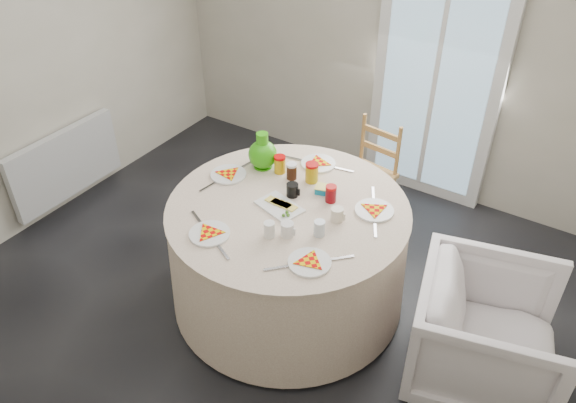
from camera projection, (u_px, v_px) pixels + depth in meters
The scene contains 14 objects.
floor at pixel (250, 311), 3.72m from camera, with size 4.00×4.00×0.00m, color black.
wall_back at pixel (396, 30), 4.31m from camera, with size 4.00×0.02×2.60m, color #BCB5A3.
wall_left at pixel (4, 61), 3.82m from camera, with size 0.02×4.00×2.60m, color #BCB5A3.
glass_door at pixel (438, 74), 4.25m from camera, with size 1.00×0.08×2.10m, color silver.
radiator at pixel (66, 164), 4.47m from camera, with size 0.07×1.00×0.55m, color silver.
table at pixel (288, 255), 3.61m from camera, with size 1.52×1.52×0.77m, color beige.
wooden_chair at pixel (367, 169), 4.26m from camera, with size 0.37×0.35×0.83m, color tan, non-canonical shape.
armchair at pixel (488, 331), 3.08m from camera, with size 0.77×0.72×0.79m, color silver.
place_settings at pixel (288, 206), 3.37m from camera, with size 1.27×1.27×0.02m, color white, non-canonical shape.
jar_cluster at pixel (303, 178), 3.53m from camera, with size 0.50×0.25×0.15m, color #B16B25, non-canonical shape.
butter_tub at pixel (324, 189), 3.48m from camera, with size 0.11×0.08×0.05m, color #0F80A9.
green_pitcher at pixel (263, 153), 3.67m from camera, with size 0.19×0.19×0.25m, color #2EA40E, non-canonical shape.
cheese_platter at pixel (279, 206), 3.37m from camera, with size 0.28×0.18×0.04m, color white, non-canonical shape.
mugs_glasses at pixel (307, 208), 3.28m from camera, with size 0.56×0.56×0.10m, color gray, non-canonical shape.
Camera 1 is at (1.59, -2.03, 2.79)m, focal length 35.00 mm.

